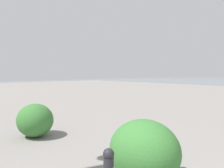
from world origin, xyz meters
name	(u,v)px	position (x,y,z in m)	size (l,w,h in m)	color
shrub_low	(35,120)	(5.11, -0.98, 0.42)	(0.98, 0.88, 0.83)	#387533
shrub_round	(144,151)	(1.81, -1.30, 0.46)	(1.09, 0.98, 0.93)	#387533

